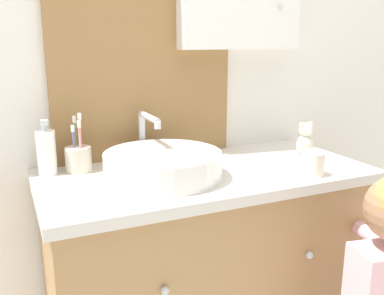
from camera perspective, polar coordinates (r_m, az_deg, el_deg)
wall_back at (r=1.67m, az=-2.20°, el=12.51°), size 3.20×0.18×2.50m
vanity_counter at (r=1.65m, az=1.77°, el=-17.87°), size 1.12×0.54×0.89m
sink_basin at (r=1.38m, az=-3.92°, el=-2.18°), size 0.38×0.43×0.19m
toothbrush_holder at (r=1.50m, az=-14.92°, el=-1.32°), size 0.09×0.09×0.20m
soap_dispenser at (r=1.48m, az=-18.85°, el=-0.54°), size 0.06×0.06×0.19m
teddy_bear at (r=1.71m, az=14.86°, el=1.08°), size 0.07×0.06×0.13m
drinking_cup at (r=1.46m, az=15.78°, el=-2.10°), size 0.08×0.08×0.08m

